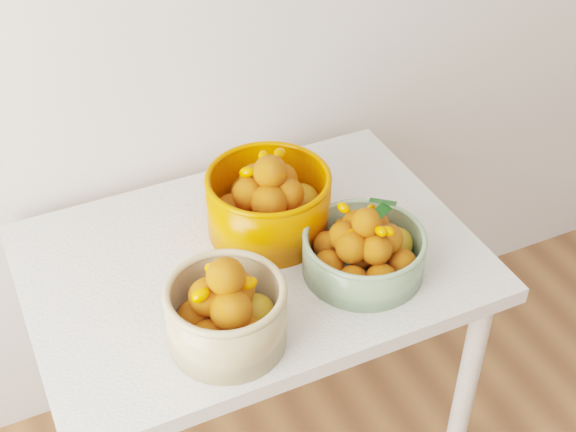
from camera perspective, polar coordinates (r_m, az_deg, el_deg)
name	(u,v)px	position (r m, az deg, el deg)	size (l,w,h in m)	color
table	(252,287)	(1.87, -2.55, -5.07)	(1.00, 0.70, 0.75)	silver
bowl_cream	(226,313)	(1.57, -4.42, -6.88)	(0.30, 0.30, 0.21)	tan
bowl_green	(364,249)	(1.74, 5.46, -2.38)	(0.29, 0.29, 0.17)	gray
bowl_orange	(269,201)	(1.83, -1.39, 1.06)	(0.34, 0.34, 0.21)	#DA5300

